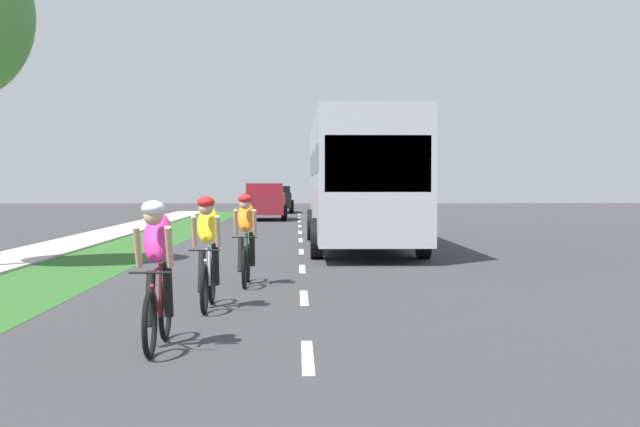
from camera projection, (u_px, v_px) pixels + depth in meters
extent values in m
plane|color=#38383A|center=(302.00, 257.00, 21.29)|extent=(120.00, 120.00, 0.00)
cube|color=#2D6026|center=(105.00, 257.00, 21.17)|extent=(2.26, 70.00, 0.01)
cube|color=#B2ADA3|center=(20.00, 257.00, 21.12)|extent=(1.75, 70.00, 0.10)
cube|color=white|center=(308.00, 357.00, 8.97)|extent=(0.12, 1.80, 0.01)
cube|color=white|center=(304.00, 298.00, 13.63)|extent=(0.12, 1.80, 0.01)
cube|color=white|center=(302.00, 269.00, 18.30)|extent=(0.12, 1.80, 0.01)
cube|color=white|center=(301.00, 252.00, 22.96)|extent=(0.12, 1.80, 0.01)
cube|color=white|center=(301.00, 240.00, 27.62)|extent=(0.12, 1.80, 0.01)
cube|color=white|center=(300.00, 232.00, 32.28)|extent=(0.12, 1.80, 0.01)
cube|color=white|center=(300.00, 226.00, 36.95)|extent=(0.12, 1.80, 0.01)
cube|color=white|center=(299.00, 221.00, 41.61)|extent=(0.12, 1.80, 0.01)
cube|color=white|center=(299.00, 218.00, 46.27)|extent=(0.12, 1.80, 0.01)
cube|color=white|center=(299.00, 215.00, 50.93)|extent=(0.12, 1.80, 0.01)
torus|color=black|center=(165.00, 310.00, 9.92)|extent=(0.06, 0.68, 0.68)
torus|color=black|center=(150.00, 325.00, 8.88)|extent=(0.06, 0.68, 0.68)
cylinder|color=maroon|center=(156.00, 301.00, 9.29)|extent=(0.04, 0.59, 0.43)
cylinder|color=maroon|center=(160.00, 289.00, 9.57)|extent=(0.04, 0.04, 0.55)
cylinder|color=maroon|center=(157.00, 269.00, 9.33)|extent=(0.03, 0.55, 0.03)
cylinder|color=black|center=(150.00, 273.00, 8.88)|extent=(0.42, 0.02, 0.02)
ellipsoid|color=#CC2D8C|center=(158.00, 238.00, 9.39)|extent=(0.30, 0.54, 0.63)
sphere|color=tan|center=(153.00, 216.00, 9.10)|extent=(0.20, 0.20, 0.20)
ellipsoid|color=white|center=(153.00, 208.00, 9.10)|extent=(0.24, 0.28, 0.16)
cylinder|color=tan|center=(138.00, 247.00, 9.11)|extent=(0.07, 0.26, 0.45)
cylinder|color=tan|center=(169.00, 247.00, 9.12)|extent=(0.07, 0.26, 0.45)
cylinder|color=black|center=(150.00, 299.00, 9.49)|extent=(0.10, 0.30, 0.60)
cylinder|color=black|center=(168.00, 290.00, 9.44)|extent=(0.10, 0.25, 0.61)
torus|color=black|center=(212.00, 281.00, 12.93)|extent=(0.06, 0.68, 0.68)
torus|color=black|center=(204.00, 289.00, 11.89)|extent=(0.06, 0.68, 0.68)
cylinder|color=silver|center=(207.00, 273.00, 12.30)|extent=(0.04, 0.59, 0.43)
cylinder|color=silver|center=(209.00, 264.00, 12.58)|extent=(0.04, 0.04, 0.55)
cylinder|color=silver|center=(208.00, 249.00, 12.34)|extent=(0.03, 0.55, 0.03)
cylinder|color=black|center=(204.00, 250.00, 11.89)|extent=(0.42, 0.02, 0.02)
ellipsoid|color=yellow|center=(208.00, 225.00, 12.40)|extent=(0.30, 0.54, 0.63)
sphere|color=tan|center=(206.00, 208.00, 12.11)|extent=(0.20, 0.20, 0.20)
ellipsoid|color=red|center=(206.00, 202.00, 12.11)|extent=(0.24, 0.28, 0.16)
cylinder|color=tan|center=(194.00, 231.00, 12.12)|extent=(0.07, 0.26, 0.45)
cylinder|color=tan|center=(218.00, 231.00, 12.13)|extent=(0.07, 0.26, 0.45)
cylinder|color=black|center=(202.00, 271.00, 12.50)|extent=(0.10, 0.30, 0.60)
cylinder|color=black|center=(216.00, 264.00, 12.45)|extent=(0.10, 0.25, 0.61)
torus|color=black|center=(248.00, 263.00, 15.86)|extent=(0.06, 0.68, 0.68)
torus|color=black|center=(244.00, 268.00, 14.82)|extent=(0.06, 0.68, 0.68)
cylinder|color=#194C2D|center=(246.00, 256.00, 15.23)|extent=(0.04, 0.59, 0.43)
cylinder|color=#194C2D|center=(247.00, 249.00, 15.51)|extent=(0.04, 0.04, 0.55)
cylinder|color=#194C2D|center=(246.00, 236.00, 15.27)|extent=(0.03, 0.55, 0.03)
cylinder|color=black|center=(244.00, 237.00, 14.82)|extent=(0.42, 0.02, 0.02)
ellipsoid|color=orange|center=(246.00, 217.00, 15.33)|extent=(0.30, 0.54, 0.63)
sphere|color=tan|center=(245.00, 203.00, 15.04)|extent=(0.20, 0.20, 0.20)
ellipsoid|color=red|center=(245.00, 199.00, 15.04)|extent=(0.24, 0.28, 0.16)
cylinder|color=tan|center=(236.00, 222.00, 15.05)|extent=(0.07, 0.26, 0.45)
cylinder|color=tan|center=(255.00, 222.00, 15.06)|extent=(0.07, 0.26, 0.45)
cylinder|color=black|center=(241.00, 255.00, 15.43)|extent=(0.10, 0.30, 0.60)
cylinder|color=black|center=(252.00, 249.00, 15.38)|extent=(0.10, 0.25, 0.61)
cube|color=#A5A8AD|center=(359.00, 178.00, 24.48)|extent=(2.50, 11.60, 3.10)
cube|color=#1E2833|center=(359.00, 163.00, 24.46)|extent=(2.52, 10.67, 0.64)
cube|color=#1E2833|center=(378.00, 164.00, 18.70)|extent=(2.25, 0.06, 1.20)
cylinder|color=black|center=(317.00, 238.00, 20.72)|extent=(0.28, 0.96, 0.96)
cylinder|color=black|center=(423.00, 238.00, 20.79)|extent=(0.28, 0.96, 0.96)
cylinder|color=black|center=(312.00, 225.00, 27.68)|extent=(0.28, 0.96, 0.96)
cylinder|color=black|center=(392.00, 225.00, 27.74)|extent=(0.28, 0.96, 0.96)
cube|color=maroon|center=(265.00, 203.00, 43.46)|extent=(1.90, 4.70, 1.00)
cube|color=maroon|center=(265.00, 189.00, 43.64)|extent=(1.71, 2.91, 0.52)
cube|color=#1E2833|center=(264.00, 191.00, 42.38)|extent=(1.56, 0.08, 0.44)
cylinder|color=black|center=(244.00, 214.00, 42.04)|extent=(0.25, 0.72, 0.72)
cylinder|color=black|center=(284.00, 213.00, 42.09)|extent=(0.25, 0.72, 0.72)
cylinder|color=black|center=(247.00, 212.00, 44.86)|extent=(0.25, 0.72, 0.72)
cylinder|color=black|center=(285.00, 212.00, 44.91)|extent=(0.25, 0.72, 0.72)
cube|color=black|center=(276.00, 201.00, 54.53)|extent=(1.96, 5.10, 0.76)
cube|color=black|center=(275.00, 191.00, 53.75)|extent=(1.80, 1.78, 0.64)
cube|color=#1E2833|center=(275.00, 192.00, 53.04)|extent=(1.67, 0.08, 0.52)
cube|color=black|center=(262.00, 196.00, 55.52)|extent=(0.08, 2.81, 0.40)
cube|color=black|center=(290.00, 196.00, 55.57)|extent=(0.08, 2.81, 0.40)
cube|color=black|center=(277.00, 196.00, 57.03)|extent=(1.80, 0.08, 0.40)
cylinder|color=black|center=(259.00, 207.00, 52.99)|extent=(0.26, 0.76, 0.76)
cylinder|color=black|center=(291.00, 207.00, 53.04)|extent=(0.26, 0.76, 0.76)
cylinder|color=black|center=(261.00, 206.00, 56.05)|extent=(0.26, 0.76, 0.76)
cylinder|color=black|center=(292.00, 206.00, 56.10)|extent=(0.26, 0.76, 0.76)
cube|color=silver|center=(272.00, 199.00, 65.15)|extent=(1.76, 4.30, 0.76)
cube|color=silver|center=(272.00, 191.00, 65.28)|extent=(1.55, 2.24, 0.52)
cube|color=#1E2833|center=(272.00, 191.00, 64.31)|extent=(1.44, 0.08, 0.44)
cylinder|color=black|center=(260.00, 204.00, 63.80)|extent=(0.22, 0.64, 0.64)
cylinder|color=black|center=(284.00, 204.00, 63.85)|extent=(0.22, 0.64, 0.64)
cylinder|color=black|center=(261.00, 203.00, 66.47)|extent=(0.22, 0.64, 0.64)
cylinder|color=black|center=(285.00, 203.00, 66.51)|extent=(0.22, 0.64, 0.64)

